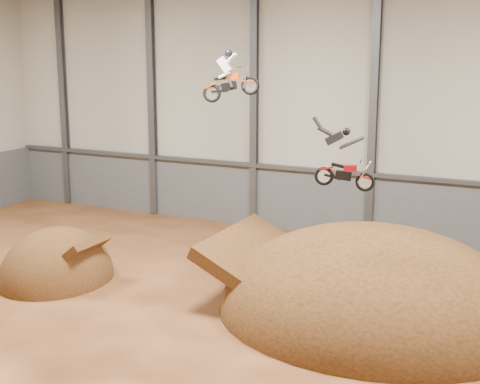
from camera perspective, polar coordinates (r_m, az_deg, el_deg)
name	(u,v)px	position (r m, az deg, el deg)	size (l,w,h in m)	color
floor	(166,334)	(24.41, -6.35, -11.98)	(40.00, 40.00, 0.00)	#502A15
back_wall	(313,105)	(35.97, 6.23, 7.39)	(40.00, 0.10, 14.00)	#B5B1A0
lower_band_back	(310,202)	(36.69, 5.99, -0.82)	(39.80, 0.18, 3.50)	#55585D
steel_rail	(310,170)	(36.19, 5.97, 1.91)	(39.80, 0.35, 0.20)	#47494F
steel_column_0	(63,96)	(44.25, -14.85, 7.95)	(0.40, 0.36, 13.90)	#47494F
steel_column_1	(152,99)	(40.25, -7.53, 7.86)	(0.40, 0.36, 13.90)	#47494F
steel_column_2	(254,103)	(37.03, 1.22, 7.60)	(0.40, 0.36, 13.90)	#47494F
steel_column_3	(374,108)	(34.81, 11.33, 7.07)	(0.40, 0.36, 13.90)	#47494F
takeoff_ramp	(57,280)	(30.65, -15.33, -7.23)	(4.68, 5.39, 4.68)	#361E0D
landing_ramp	(371,315)	(26.33, 11.14, -10.29)	(11.91, 10.54, 6.87)	#361E0D
fmx_rider_a	(233,72)	(26.49, -0.63, 10.21)	(2.28, 0.87, 2.06)	#C33A01
fmx_rider_b	(344,155)	(22.55, 8.89, 3.16)	(2.66, 0.76, 2.28)	#BD0812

